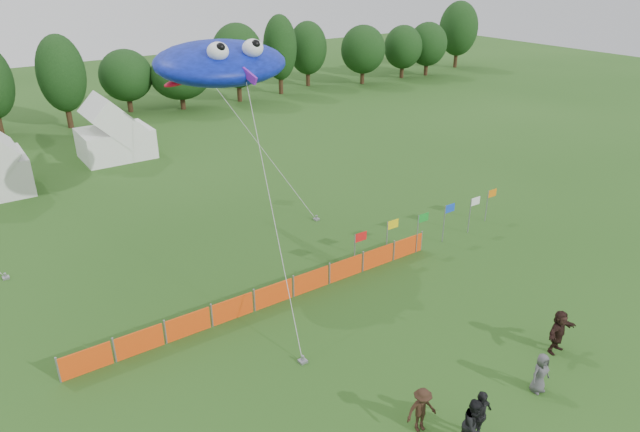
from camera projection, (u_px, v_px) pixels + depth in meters
ground at (422, 419)px, 19.04m from camera, size 160.00×160.00×0.00m
treeline at (90, 76)px, 51.70m from camera, size 104.57×8.78×8.36m
tent_right at (115, 134)px, 43.04m from camera, size 5.16×4.13×3.64m
barrier_fence at (273, 294)px, 25.11m from camera, size 17.90×0.06×1.00m
flag_row at (431, 222)px, 29.80m from camera, size 10.73×0.61×2.25m
spectator_b at (474, 425)px, 17.51m from camera, size 0.98×0.79×1.89m
spectator_c at (422, 410)px, 18.27m from camera, size 1.17×0.83×1.63m
spectator_d at (479, 416)px, 17.86m from camera, size 1.12×0.48×1.89m
spectator_e at (540, 373)px, 19.95m from camera, size 0.81×0.57×1.55m
spectator_f at (559, 332)px, 21.93m from camera, size 1.72×0.64×1.82m
stingray_kite at (218, 61)px, 26.93m from camera, size 7.98×19.48×10.81m
small_kite_white at (228, 103)px, 35.28m from camera, size 3.24×9.65×8.32m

